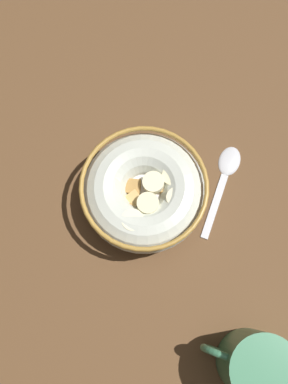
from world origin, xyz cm
name	(u,v)px	position (x,y,z in cm)	size (l,w,h in cm)	color
ground_plane	(144,200)	(0.00, 0.00, -1.00)	(96.91, 96.91, 2.00)	brown
cereal_bowl	(144,192)	(-0.02, 0.02, 3.21)	(16.16, 16.16, 5.96)	beige
spoon	(226,171)	(-9.63, -7.17, 0.35)	(3.12, 13.88, 0.80)	silver
coffee_mug	(255,366)	(-18.52, 15.69, 4.13)	(10.55, 7.84, 8.27)	#3F7F59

